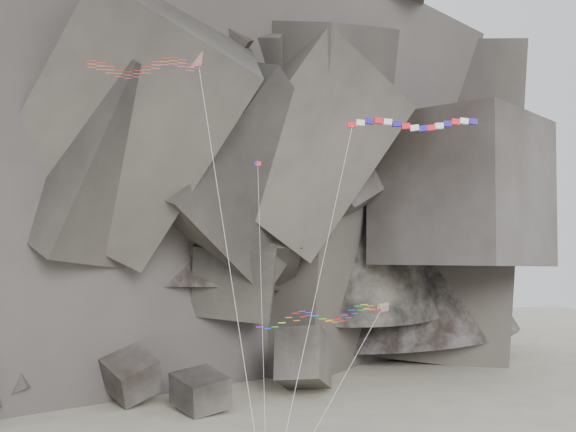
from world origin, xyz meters
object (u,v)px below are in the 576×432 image
object	(u,v)px
delta_kite	(139,67)
banner_kite	(412,126)
parafoil_kite	(318,316)
pennant_kite	(260,244)

from	to	relation	value
delta_kite	banner_kite	bearing A→B (deg)	-23.75
delta_kite	parafoil_kite	size ratio (longest dim) A/B	2.36
banner_kite	parafoil_kite	world-z (taller)	banner_kite
delta_kite	pennant_kite	distance (m)	16.08
delta_kite	parafoil_kite	world-z (taller)	delta_kite
banner_kite	parafoil_kite	distance (m)	17.53
delta_kite	parafoil_kite	distance (m)	24.07
parafoil_kite	pennant_kite	world-z (taller)	pennant_kite
parafoil_kite	pennant_kite	size ratio (longest dim) A/B	0.57
banner_kite	pennant_kite	bearing A→B (deg)	-155.06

